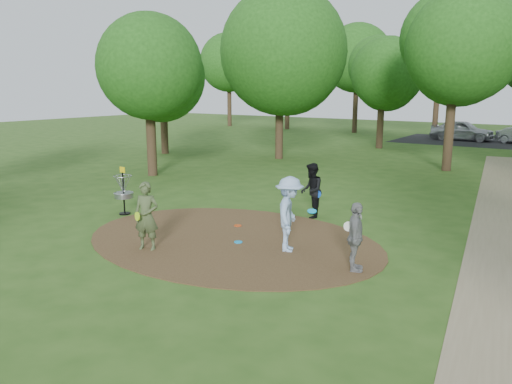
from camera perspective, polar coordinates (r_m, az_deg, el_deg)
The scene contains 13 objects.
ground at distance 13.47m, azimuth -2.86°, elevation -5.46°, with size 100.00×100.00×0.00m, color #2D5119.
dirt_clearing at distance 13.46m, azimuth -2.86°, elevation -5.42°, with size 8.40×8.40×0.02m, color #47301C.
footpath at distance 12.98m, azimuth 27.00°, elevation -7.44°, with size 2.00×40.00×0.01m, color #8C7A5B.
parking_lot at distance 40.89m, azimuth 25.77°, elevation 5.10°, with size 14.00×8.00×0.01m, color black.
player_observer_with_disc at distance 12.71m, azimuth -12.41°, elevation -2.73°, with size 0.74×0.63×1.73m.
player_throwing_with_disc at distance 12.33m, azimuth 3.84°, elevation -2.56°, with size 1.32×1.40×1.88m.
player_walking_with_disc at distance 15.62m, azimuth 6.35°, elevation 0.17°, with size 0.96×1.04×1.72m.
player_waiting_with_disc at distance 11.21m, azimuth 11.30°, elevation -5.09°, with size 0.68×0.99×1.57m.
disc_ground_blue at distance 13.17m, azimuth -2.04°, elevation -5.73°, with size 0.22×0.22×0.02m, color #0E9EEF.
disc_ground_red at distance 14.69m, azimuth -2.09°, elevation -3.85°, with size 0.22×0.22×0.02m, color #D84315.
car_left at distance 41.49m, azimuth 22.49°, elevation 6.53°, with size 1.84×4.57×1.56m, color #989B9F.
disc_golf_basket at distance 16.46m, azimuth -14.92°, elevation 0.50°, with size 0.63×0.63×1.54m.
tree_ring at distance 20.07m, azimuth 20.08°, elevation 14.64°, with size 37.03×45.01×9.14m.
Camera 1 is at (7.70, -10.29, 4.02)m, focal length 35.00 mm.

